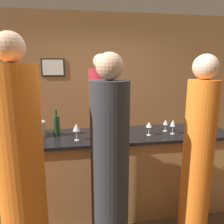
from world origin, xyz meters
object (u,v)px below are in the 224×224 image
at_px(guest_1, 198,159).
at_px(guest_2, 21,171).
at_px(wine_bottle_0, 15,129).
at_px(ice_bucket, 37,129).
at_px(guest_0, 110,171).
at_px(wine_bottle_1, 57,126).
at_px(bartender, 101,123).

height_order(guest_1, guest_2, guest_2).
relative_size(wine_bottle_0, ice_bucket, 1.46).
bearing_deg(guest_2, guest_0, 0.41).
bearing_deg(guest_0, ice_bucket, 133.06).
relative_size(guest_0, wine_bottle_1, 6.18).
bearing_deg(ice_bucket, guest_2, -90.73).
relative_size(guest_1, ice_bucket, 10.11).
distance_m(guest_0, guest_2, 0.73).
relative_size(guest_2, wine_bottle_0, 7.45).
xyz_separation_m(bartender, guest_1, (0.76, -1.44, -0.00)).
bearing_deg(bartender, guest_1, 117.92).
bearing_deg(bartender, guest_2, 61.17).
xyz_separation_m(guest_0, wine_bottle_0, (-0.96, 0.75, 0.21)).
distance_m(wine_bottle_1, ice_bucket, 0.22).
bearing_deg(ice_bucket, wine_bottle_1, -4.52).
relative_size(guest_0, guest_2, 0.93).
bearing_deg(guest_0, guest_1, 4.01).
bearing_deg(ice_bucket, wine_bottle_0, -173.95).
height_order(guest_2, wine_bottle_0, guest_2).
bearing_deg(guest_1, wine_bottle_0, 159.42).
distance_m(guest_0, ice_bucket, 1.07).
height_order(bartender, wine_bottle_0, bartender).
height_order(bartender, ice_bucket, bartender).
distance_m(bartender, wine_bottle_1, 0.98).
bearing_deg(wine_bottle_1, wine_bottle_0, -179.02).
height_order(guest_2, wine_bottle_1, guest_2).
xyz_separation_m(guest_1, ice_bucket, (-1.59, 0.71, 0.17)).
xyz_separation_m(guest_2, wine_bottle_0, (-0.23, 0.75, 0.15)).
distance_m(guest_0, wine_bottle_0, 1.23).
bearing_deg(wine_bottle_0, bartender, 35.64).
height_order(bartender, wine_bottle_1, bartender).
height_order(guest_0, ice_bucket, guest_0).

